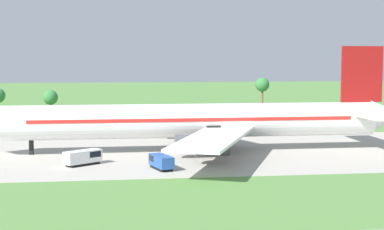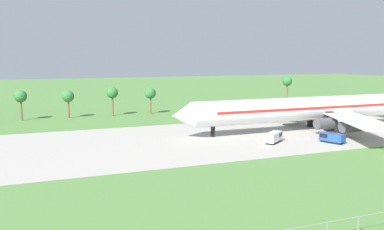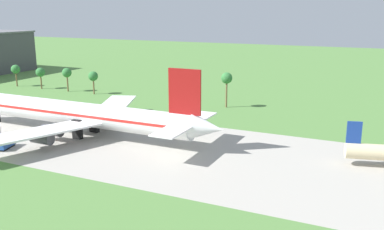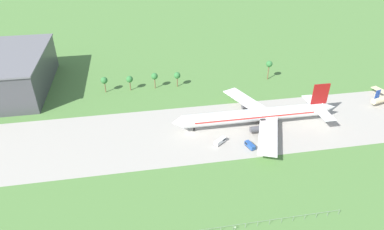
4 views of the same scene
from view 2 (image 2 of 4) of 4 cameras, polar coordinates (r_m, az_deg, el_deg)
The scene contains 6 objects.
ground_plane at distance 97.74m, azimuth 2.08°, elevation -3.10°, with size 600.00×600.00×0.00m, color #517F3D.
taxiway_strip at distance 97.74m, azimuth 2.08°, elevation -3.10°, with size 320.00×44.00×0.02m.
jet_airliner at distance 113.92m, azimuth 16.21°, elevation 0.86°, with size 77.57×58.71×18.45m.
baggage_tug at distance 97.07m, azimuth 18.08°, elevation -2.88°, with size 3.53×5.70×2.07m.
fuel_truck at distance 94.03m, azimuth 10.88°, elevation -2.91°, with size 5.91×5.18×2.27m.
palm_tree_row at distance 138.22m, azimuth -7.46°, elevation 3.07°, with size 95.66×3.60×11.39m.
Camera 2 is at (-39.84, -87.36, 18.29)m, focal length 40.00 mm.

